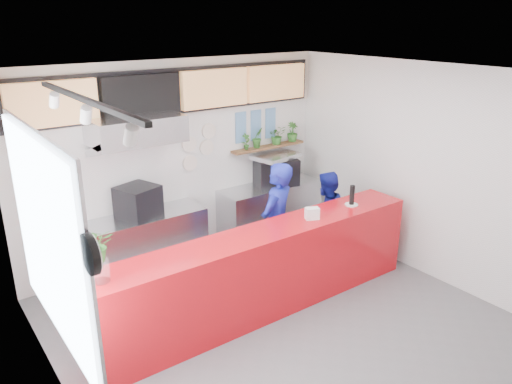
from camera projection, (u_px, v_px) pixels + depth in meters
floor at (283, 324)px, 6.10m from camera, size 5.00×5.00×0.00m
ceiling at (288, 74)px, 5.10m from camera, size 5.00×5.00×0.00m
wall_back at (180, 161)px, 7.50m from camera, size 5.00×0.00×5.00m
wall_left at (57, 275)px, 4.21m from camera, size 0.00×5.00×5.00m
wall_right at (423, 172)px, 6.99m from camera, size 0.00×5.00×5.00m
service_counter at (264, 272)px, 6.22m from camera, size 4.50×0.60×1.10m
cream_band at (177, 87)px, 7.13m from camera, size 5.00×0.02×0.80m
prep_bench at (144, 245)px, 7.18m from camera, size 1.80×0.60×0.90m
panini_oven at (138, 202)px, 6.93m from camera, size 0.63×0.63×0.45m
extraction_hood at (136, 129)px, 6.57m from camera, size 1.20×0.70×0.35m
hood_lip at (137, 144)px, 6.64m from camera, size 1.20×0.69×0.31m
right_bench at (270, 210)px, 8.46m from camera, size 1.80×0.60×0.90m
espresso_machine at (276, 171)px, 8.29m from camera, size 0.80×0.67×0.44m
espresso_tray at (276, 156)px, 8.21m from camera, size 0.82×0.64×0.07m
herb_shelf at (268, 147)px, 8.32m from camera, size 1.40×0.18×0.04m
menu_board_far_left at (53, 104)px, 6.09m from camera, size 1.10×0.10×0.55m
menu_board_mid_left at (141, 95)px, 6.73m from camera, size 1.10×0.10×0.55m
menu_board_mid_right at (215, 88)px, 7.38m from camera, size 1.10×0.10×0.55m
menu_board_far_right at (276, 82)px, 8.02m from camera, size 1.10×0.10×0.55m
soffit at (178, 91)px, 7.12m from camera, size 4.80×0.04×0.65m
window_pane at (47, 240)px, 4.39m from camera, size 0.04×2.20×1.90m
window_frame at (50, 240)px, 4.40m from camera, size 0.03×2.30×2.00m
wall_clock_rim at (90, 254)px, 3.36m from camera, size 0.05×0.30×0.30m
wall_clock_face at (94, 253)px, 3.38m from camera, size 0.02×0.26×0.26m
track_rail at (84, 100)px, 3.95m from camera, size 0.05×2.40×0.04m
dec_plate_a at (189, 144)px, 7.48m from camera, size 0.24×0.03×0.24m
dec_plate_b at (207, 147)px, 7.68m from camera, size 0.24×0.03×0.24m
dec_plate_c at (190, 163)px, 7.58m from camera, size 0.24×0.03×0.24m
dec_plate_d at (209, 131)px, 7.62m from camera, size 0.24×0.03×0.24m
photo_frame_a at (241, 120)px, 7.93m from camera, size 0.20×0.02×0.25m
photo_frame_b at (256, 118)px, 8.10m from camera, size 0.20×0.02×0.25m
photo_frame_c at (270, 116)px, 8.26m from camera, size 0.20×0.02×0.25m
photo_frame_d at (241, 135)px, 8.01m from camera, size 0.20×0.02×0.25m
photo_frame_e at (256, 133)px, 8.18m from camera, size 0.20×0.02×0.25m
photo_frame_f at (270, 130)px, 8.35m from camera, size 0.20×0.02×0.25m
staff_center at (277, 224)px, 6.85m from camera, size 0.75×0.64×1.74m
staff_right at (325, 217)px, 7.52m from camera, size 0.80×0.69×1.40m
herb_a at (246, 141)px, 8.01m from camera, size 0.15×0.11×0.27m
herb_b at (258, 138)px, 8.13m from camera, size 0.19×0.16×0.34m
herb_c at (277, 135)px, 8.36m from camera, size 0.34×0.32×0.31m
herb_d at (292, 132)px, 8.54m from camera, size 0.19×0.17×0.33m
glass_vase at (100, 271)px, 4.87m from camera, size 0.22×0.22×0.22m
basil_vase at (97, 245)px, 4.78m from camera, size 0.35×0.32×0.34m
napkin_holder at (312, 213)px, 6.38m from camera, size 0.20×0.17×0.15m
white_plate at (351, 205)px, 6.87m from camera, size 0.23×0.23×0.01m
pepper_mill at (352, 195)px, 6.82m from camera, size 0.09×0.09×0.27m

